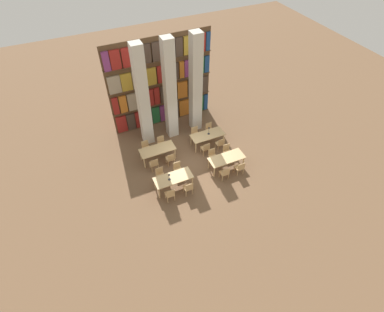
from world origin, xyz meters
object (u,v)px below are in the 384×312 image
object	(u,v)px
chair_9	(146,147)
chair_8	(154,164)
pillar_right	(196,85)
chair_1	(160,175)
reading_table_0	(173,179)
desk_lamp_0	(169,176)
chair_3	(178,169)
reading_table_2	(158,150)
chair_12	(206,148)
chair_13	(195,133)
chair_6	(240,168)
reading_table_1	(226,159)
reading_table_3	(207,136)
chair_11	(162,143)
chair_14	(220,143)
desk_lamp_1	(209,129)
chair_2	(189,188)
chair_5	(213,156)
chair_15	(209,129)
pillar_center	(170,91)
chair_4	(225,173)
chair_0	(170,194)
chair_7	(227,151)
chair_10	(170,159)

from	to	relation	value
chair_9	chair_8	bearing A→B (deg)	90.00
pillar_right	chair_1	distance (m)	5.42
reading_table_0	desk_lamp_0	size ratio (longest dim) A/B	4.72
pillar_right	chair_3	world-z (taller)	pillar_right
reading_table_2	chair_12	world-z (taller)	chair_12
chair_8	chair_13	xyz separation A→B (m)	(3.03, 1.34, 0.00)
reading_table_0	chair_6	bearing A→B (deg)	-9.17
reading_table_1	reading_table_3	world-z (taller)	same
pillar_right	chair_6	distance (m)	5.22
pillar_right	chair_11	bearing A→B (deg)	-158.39
chair_12	chair_14	world-z (taller)	same
reading_table_1	desk_lamp_1	distance (m)	2.15
reading_table_0	chair_2	world-z (taller)	chair_2
desk_lamp_0	chair_5	xyz separation A→B (m)	(2.84, 0.86, -0.56)
chair_3	desk_lamp_0	world-z (taller)	desk_lamp_0
reading_table_1	chair_8	size ratio (longest dim) A/B	2.21
chair_14	desk_lamp_0	bearing A→B (deg)	-157.11
chair_15	desk_lamp_0	bearing A→B (deg)	38.62
pillar_center	chair_13	world-z (taller)	pillar_center
pillar_right	chair_9	size ratio (longest dim) A/B	6.86
chair_2	desk_lamp_0	distance (m)	1.13
chair_3	chair_5	distance (m)	2.11
chair_4	pillar_center	bearing A→B (deg)	103.86
reading_table_3	chair_15	bearing A→B (deg)	55.35
chair_6	chair_13	xyz separation A→B (m)	(-0.98, 3.47, 0.00)
chair_0	chair_4	size ratio (longest dim) A/B	1.00
chair_2	chair_5	xyz separation A→B (m)	(2.10, 1.51, 0.00)
chair_7	chair_8	size ratio (longest dim) A/B	1.00
chair_2	chair_6	world-z (taller)	same
chair_2	chair_11	xyz separation A→B (m)	(-0.08, 3.64, 0.00)
chair_5	chair_1	bearing A→B (deg)	2.33
chair_0	chair_9	world-z (taller)	same
reading_table_1	chair_7	distance (m)	0.84
chair_3	chair_11	xyz separation A→B (m)	(-0.08, 2.25, 0.00)
chair_6	reading_table_2	size ratio (longest dim) A/B	0.45
desk_lamp_0	chair_11	size ratio (longest dim) A/B	0.47
chair_9	chair_11	world-z (taller)	same
chair_3	chair_4	distance (m)	2.45
chair_5	chair_14	world-z (taller)	same
pillar_right	chair_14	bearing A→B (deg)	-80.10
desk_lamp_0	chair_13	xyz separation A→B (m)	(2.76, 2.95, -0.56)
chair_1	desk_lamp_1	xyz separation A→B (m)	(3.54, 1.54, 0.63)
chair_2	chair_12	distance (m)	3.00
chair_10	reading_table_1	bearing A→B (deg)	-28.48
chair_3	reading_table_2	world-z (taller)	chair_3
reading_table_0	chair_0	xyz separation A→B (m)	(-0.45, -0.69, -0.20)
chair_8	chair_13	world-z (taller)	same
reading_table_0	chair_15	world-z (taller)	chair_15
reading_table_1	chair_10	world-z (taller)	chair_10
chair_3	chair_14	size ratio (longest dim) A/B	1.00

